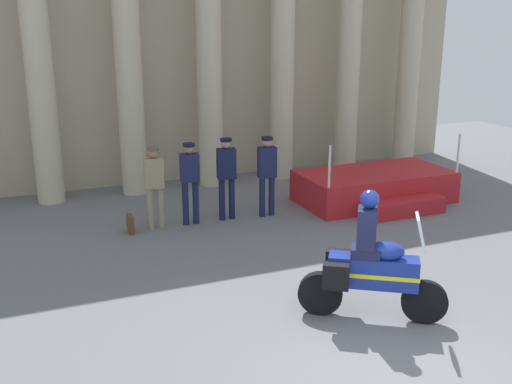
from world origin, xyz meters
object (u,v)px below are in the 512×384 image
Objects in this scene: officer_in_row_2 at (226,172)px; motorcycle_with_rider at (368,266)px; reviewing_stand at (376,188)px; briefcase_on_ground at (130,224)px; officer_in_row_1 at (190,177)px; officer_in_row_0 at (154,181)px; officer_in_row_3 at (267,170)px.

officer_in_row_2 is 0.92× the size of motorcycle_with_rider.
reviewing_stand is 5.66m from briefcase_on_ground.
briefcase_on_ground is (-2.06, -0.04, -0.85)m from officer_in_row_2.
officer_in_row_1 is 0.90× the size of motorcycle_with_rider.
officer_in_row_1 is at bearing 177.93° from reviewing_stand.
motorcycle_with_rider reaches higher than officer_in_row_0.
officer_in_row_2 is at bearing 1.19° from briefcase_on_ground.
officer_in_row_0 is at bearing 4.83° from officer_in_row_3.
officer_in_row_2 is at bearing 177.41° from reviewing_stand.
officer_in_row_1 reaches higher than briefcase_on_ground.
officer_in_row_3 is 4.78m from motorcycle_with_rider.
officer_in_row_2 is 1.01× the size of officer_in_row_3.
reviewing_stand is 1.84× the size of motorcycle_with_rider.
motorcycle_with_rider is at bearing 91.40° from officer_in_row_3.
officer_in_row_3 is at bearing -1.47° from briefcase_on_ground.
briefcase_on_ground is at bearing 13.33° from officer_in_row_0.
officer_in_row_2 reaches higher than officer_in_row_3.
reviewing_stand is 4.45m from officer_in_row_1.
officer_in_row_0 is at bearing 5.47° from briefcase_on_ground.
motorcycle_with_rider is 5.42m from briefcase_on_ground.
officer_in_row_0 is 4.66× the size of briefcase_on_ground.
officer_in_row_0 is 0.88× the size of motorcycle_with_rider.
reviewing_stand is 5.17m from officer_in_row_0.
officer_in_row_0 is 0.96× the size of officer_in_row_2.
reviewing_stand reaches higher than briefcase_on_ground.
officer_in_row_1 reaches higher than reviewing_stand.
officer_in_row_1 is 4.99m from motorcycle_with_rider.
officer_in_row_0 is 0.97× the size of officer_in_row_3.
officer_in_row_3 reaches higher than briefcase_on_ground.
officer_in_row_0 is at bearing 7.55° from officer_in_row_2.
officer_in_row_3 is (1.66, -0.11, 0.01)m from officer_in_row_1.
motorcycle_with_rider is (-0.54, -4.75, -0.22)m from officer_in_row_3.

